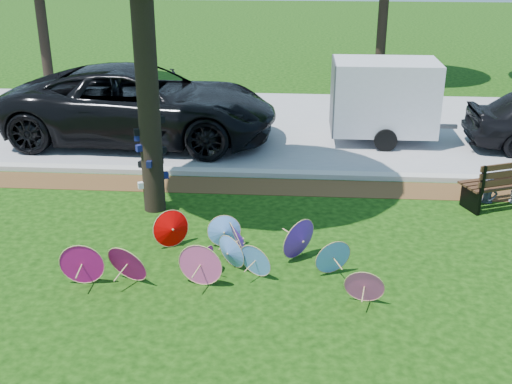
# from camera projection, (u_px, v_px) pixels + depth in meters

# --- Properties ---
(ground) EXTENTS (90.00, 90.00, 0.00)m
(ground) POSITION_uv_depth(u_px,v_px,m) (216.00, 289.00, 10.38)
(ground) COLOR black
(ground) RESTS_ON ground
(mulch_strip) EXTENTS (90.00, 1.00, 0.01)m
(mulch_strip) POSITION_uv_depth(u_px,v_px,m) (242.00, 186.00, 14.52)
(mulch_strip) COLOR #472D16
(mulch_strip) RESTS_ON ground
(curb) EXTENTS (90.00, 0.30, 0.12)m
(curb) POSITION_uv_depth(u_px,v_px,m) (245.00, 173.00, 15.15)
(curb) COLOR #B7B5AD
(curb) RESTS_ON ground
(street) EXTENTS (90.00, 8.00, 0.01)m
(street) POSITION_uv_depth(u_px,v_px,m) (257.00, 125.00, 19.00)
(street) COLOR gray
(street) RESTS_ON ground
(parasol_pile) EXTENTS (5.25, 2.14, 0.79)m
(parasol_pile) POSITION_uv_depth(u_px,v_px,m) (221.00, 252.00, 10.82)
(parasol_pile) COLOR #5897F2
(parasol_pile) RESTS_ON ground
(black_van) EXTENTS (7.43, 3.70, 2.02)m
(black_van) POSITION_uv_depth(u_px,v_px,m) (142.00, 104.00, 17.30)
(black_van) COLOR black
(black_van) RESTS_ON ground
(cargo_trailer) EXTENTS (2.73, 1.74, 2.50)m
(cargo_trailer) POSITION_uv_depth(u_px,v_px,m) (384.00, 96.00, 17.15)
(cargo_trailer) COLOR silver
(cargo_trailer) RESTS_ON ground
(park_bench) EXTENTS (2.17, 1.49, 1.06)m
(park_bench) POSITION_uv_depth(u_px,v_px,m) (508.00, 180.00, 13.41)
(park_bench) COLOR black
(park_bench) RESTS_ON ground
(person_left) EXTENTS (0.43, 0.30, 1.13)m
(person_left) POSITION_uv_depth(u_px,v_px,m) (490.00, 177.00, 13.46)
(person_left) COLOR #3A404F
(person_left) RESTS_ON ground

